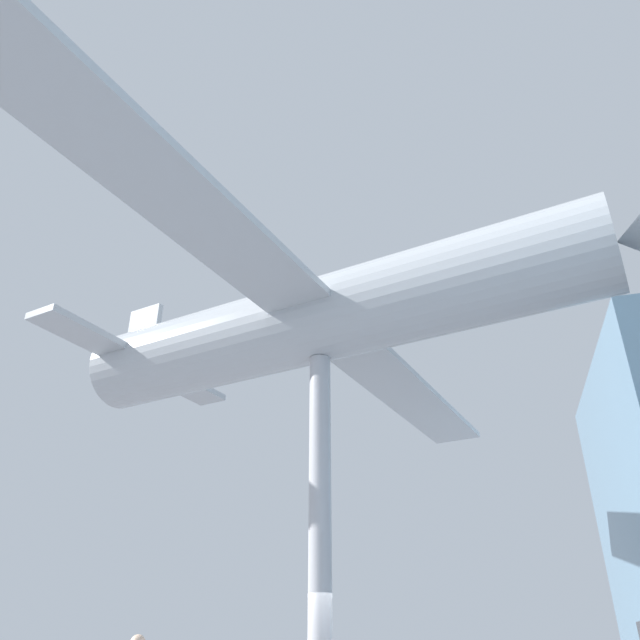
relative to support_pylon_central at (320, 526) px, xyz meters
name	(u,v)px	position (x,y,z in m)	size (l,w,h in m)	color
support_pylon_central	(320,526)	(0.00, 0.00, 0.00)	(0.48, 0.48, 7.54)	#B7B7BC
suspended_airplane	(328,318)	(0.06, 0.22, 4.81)	(21.01, 14.88, 2.93)	#B2B7BC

